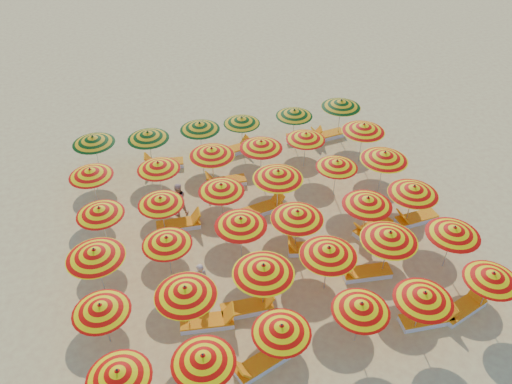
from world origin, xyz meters
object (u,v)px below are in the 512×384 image
at_px(umbrella_33, 242,120).
at_px(umbrella_11, 454,231).
at_px(umbrella_0, 118,374).
at_px(lounger_6, 310,249).
at_px(umbrella_4, 424,296).
at_px(lounger_8, 416,218).
at_px(lounger_12, 164,164).
at_px(umbrella_25, 158,166).
at_px(lounger_13, 233,150).
at_px(lounger_7, 372,228).
at_px(umbrella_5, 492,276).
at_px(umbrella_9, 329,251).
at_px(umbrella_20, 221,188).
at_px(umbrella_15, 297,215).
at_px(lounger_4, 248,307).
at_px(umbrella_34, 294,113).
at_px(umbrella_26, 212,152).
at_px(umbrella_18, 100,211).
at_px(umbrella_27, 261,144).
at_px(umbrella_23, 385,156).
at_px(lounger_1, 428,319).
at_px(umbrella_30, 93,140).
at_px(umbrella_35, 341,104).
at_px(umbrella_17, 414,190).
at_px(umbrella_24, 90,172).
at_px(umbrella_8, 263,269).
at_px(umbrella_13, 167,240).
at_px(umbrella_21, 278,174).
at_px(beachgoer_b, 178,199).
at_px(umbrella_32, 200,126).
at_px(umbrella_31, 148,135).
at_px(lounger_11, 225,182).
at_px(umbrella_7, 185,291).
at_px(lounger_10, 264,208).
at_px(umbrella_14, 241,222).
at_px(umbrella_1, 203,359).
at_px(umbrella_16, 368,201).
at_px(umbrella_2, 282,329).
at_px(lounger_15, 327,135).
at_px(lounger_5, 366,273).
at_px(lounger_3, 209,322).
at_px(umbrella_12, 95,253).
at_px(beachgoer_a, 201,279).
at_px(umbrella_10, 390,236).

bearing_deg(umbrella_33, umbrella_11, -63.24).
xyz_separation_m(umbrella_0, lounger_6, (7.07, 4.17, -1.46)).
xyz_separation_m(umbrella_4, lounger_8, (2.85, 4.62, -1.52)).
bearing_deg(lounger_12, umbrella_25, 87.87).
bearing_deg(lounger_13, lounger_7, -70.32).
relative_size(umbrella_5, umbrella_9, 0.90).
distance_m(umbrella_20, umbrella_33, 5.26).
distance_m(umbrella_15, lounger_4, 3.65).
distance_m(umbrella_20, umbrella_34, 6.64).
xyz_separation_m(umbrella_9, lounger_6, (0.18, 1.79, -1.63)).
bearing_deg(umbrella_26, umbrella_18, -153.34).
relative_size(umbrella_26, umbrella_27, 1.11).
distance_m(umbrella_4, umbrella_23, 7.21).
xyz_separation_m(umbrella_9, umbrella_34, (2.24, 9.14, -0.15)).
relative_size(umbrella_27, lounger_7, 1.10).
height_order(lounger_1, lounger_12, same).
bearing_deg(umbrella_11, umbrella_30, 140.00).
bearing_deg(umbrella_35, umbrella_17, -92.06).
relative_size(umbrella_24, umbrella_26, 0.84).
relative_size(umbrella_0, umbrella_8, 0.88).
bearing_deg(umbrella_11, umbrella_13, 165.00).
relative_size(umbrella_17, umbrella_21, 0.89).
bearing_deg(beachgoer_b, umbrella_23, 172.68).
distance_m(umbrella_32, lounger_1, 12.54).
xyz_separation_m(umbrella_31, lounger_7, (7.59, -6.87, -1.55)).
relative_size(umbrella_21, lounger_11, 1.32).
height_order(umbrella_7, lounger_10, umbrella_7).
relative_size(umbrella_14, lounger_10, 1.09).
relative_size(umbrella_0, lounger_13, 1.24).
bearing_deg(beachgoer_b, umbrella_1, 84.98).
xyz_separation_m(umbrella_16, umbrella_20, (-4.90, 2.45, -0.07)).
distance_m(umbrella_2, beachgoer_b, 7.88).
bearing_deg(lounger_15, lounger_5, 67.89).
bearing_deg(lounger_10, lounger_3, -134.73).
bearing_deg(umbrella_33, umbrella_14, -105.94).
distance_m(umbrella_35, lounger_1, 11.64).
bearing_deg(umbrella_25, umbrella_5, -44.87).
bearing_deg(umbrella_12, umbrella_17, -0.14).
height_order(umbrella_11, umbrella_15, umbrella_15).
xyz_separation_m(umbrella_18, lounger_1, (9.59, -6.72, -1.47)).
bearing_deg(lounger_1, umbrella_18, 150.27).
distance_m(umbrella_32, umbrella_34, 4.55).
bearing_deg(beachgoer_a, umbrella_17, -164.22).
xyz_separation_m(umbrella_10, umbrella_12, (-9.45, 2.06, -0.02)).
height_order(umbrella_7, umbrella_17, umbrella_7).
bearing_deg(umbrella_1, umbrella_17, 27.23).
height_order(umbrella_17, umbrella_23, umbrella_23).
distance_m(umbrella_34, beachgoer_b, 7.38).
xyz_separation_m(lounger_8, beachgoer_a, (-8.92, -1.13, 0.54)).
height_order(umbrella_12, lounger_4, umbrella_12).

